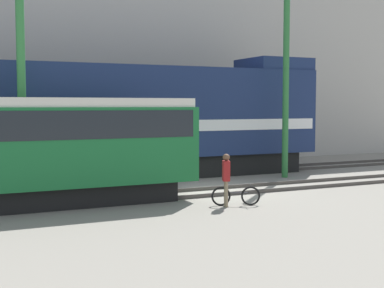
% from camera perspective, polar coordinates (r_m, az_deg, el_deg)
% --- Properties ---
extents(ground_plane, '(120.00, 120.00, 0.00)m').
position_cam_1_polar(ground_plane, '(20.95, 2.26, -4.90)').
color(ground_plane, gray).
extents(track_near, '(60.00, 1.50, 0.14)m').
position_cam_1_polar(track_near, '(20.31, 3.19, -4.99)').
color(track_near, '#47423D').
rests_on(track_near, ground).
extents(track_far, '(60.00, 1.51, 0.14)m').
position_cam_1_polar(track_far, '(24.91, -2.39, -3.29)').
color(track_far, '#47423D').
rests_on(track_far, ground).
extents(building_backdrop, '(44.61, 6.00, 14.24)m').
position_cam_1_polar(building_backdrop, '(32.55, -8.00, 10.87)').
color(building_backdrop, '#B7B2A8').
rests_on(building_backdrop, ground).
extents(freight_locomotive, '(19.61, 3.04, 5.61)m').
position_cam_1_polar(freight_locomotive, '(23.86, -7.97, 2.50)').
color(freight_locomotive, black).
rests_on(freight_locomotive, ground).
extents(streetcar, '(11.43, 2.54, 3.54)m').
position_cam_1_polar(streetcar, '(17.86, -17.83, -0.14)').
color(streetcar, black).
rests_on(streetcar, ground).
extents(bicycle, '(1.54, 0.70, 0.70)m').
position_cam_1_polar(bicycle, '(17.68, 4.70, -5.54)').
color(bicycle, black).
rests_on(bicycle, ground).
extents(person, '(0.33, 0.41, 1.73)m').
position_cam_1_polar(person, '(17.39, 3.66, -3.27)').
color(person, '#8C7A5B').
rests_on(person, ground).
extents(utility_pole_left, '(0.31, 0.31, 8.91)m').
position_cam_1_polar(utility_pole_left, '(20.45, -17.76, 7.21)').
color(utility_pole_left, '#2D7238').
rests_on(utility_pole_left, ground).
extents(utility_pole_center, '(0.28, 0.28, 9.35)m').
position_cam_1_polar(utility_pole_center, '(24.71, 9.99, 7.29)').
color(utility_pole_center, '#2D7238').
rests_on(utility_pole_center, ground).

